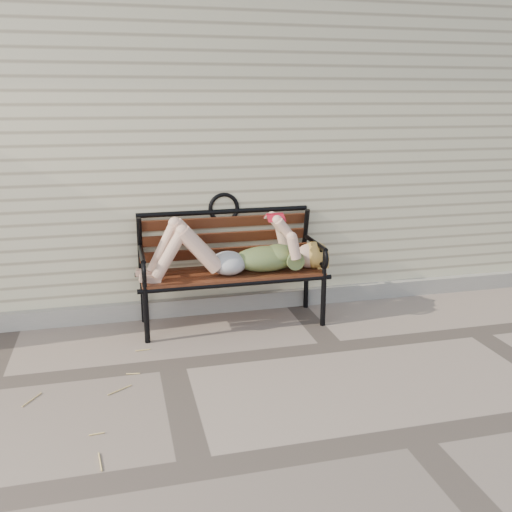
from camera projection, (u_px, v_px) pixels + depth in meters
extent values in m
plane|color=gray|center=(172.00, 365.00, 4.13)|extent=(80.00, 80.00, 0.00)
cube|color=beige|center=(140.00, 131.00, 6.53)|extent=(8.00, 4.00, 3.00)
cube|color=#ADA89C|center=(160.00, 309.00, 5.01)|extent=(8.00, 0.10, 0.15)
cylinder|color=black|center=(146.00, 316.00, 4.44)|extent=(0.04, 0.04, 0.45)
cylinder|color=black|center=(143.00, 297.00, 4.86)|extent=(0.04, 0.04, 0.45)
cylinder|color=black|center=(323.00, 300.00, 4.78)|extent=(0.04, 0.04, 0.45)
cylinder|color=black|center=(306.00, 284.00, 5.20)|extent=(0.04, 0.04, 0.45)
cube|color=brown|center=(232.00, 274.00, 4.76)|extent=(1.51, 0.49, 0.03)
cylinder|color=black|center=(238.00, 284.00, 4.56)|extent=(1.59, 0.04, 0.04)
cylinder|color=black|center=(227.00, 268.00, 4.98)|extent=(1.59, 0.04, 0.04)
torus|color=black|center=(224.00, 208.00, 4.94)|extent=(0.27, 0.04, 0.27)
ellipsoid|color=#093643|center=(265.00, 259.00, 4.77)|extent=(0.54, 0.31, 0.21)
ellipsoid|color=#093643|center=(279.00, 254.00, 4.79)|extent=(0.26, 0.30, 0.16)
ellipsoid|color=#ABABB0|center=(228.00, 263.00, 4.70)|extent=(0.30, 0.34, 0.19)
sphere|color=#FFC6AB|center=(309.00, 256.00, 4.86)|extent=(0.22, 0.22, 0.22)
ellipsoid|color=#D7A051|center=(314.00, 255.00, 4.87)|extent=(0.25, 0.25, 0.23)
cube|color=red|center=(275.00, 214.00, 4.69)|extent=(0.14, 0.02, 0.02)
cube|color=white|center=(276.00, 218.00, 4.65)|extent=(0.14, 0.09, 0.05)
cube|color=white|center=(273.00, 216.00, 4.73)|extent=(0.14, 0.09, 0.05)
cube|color=red|center=(276.00, 218.00, 4.65)|extent=(0.15, 0.09, 0.05)
cube|color=red|center=(273.00, 216.00, 4.73)|extent=(0.15, 0.09, 0.05)
cylinder|color=#DEBB6C|center=(99.00, 370.00, 4.04)|extent=(0.09, 0.09, 0.01)
cylinder|color=#DEBB6C|center=(142.00, 386.00, 3.81)|extent=(0.07, 0.09, 0.01)
cylinder|color=#DEBB6C|center=(14.00, 425.00, 3.35)|extent=(0.07, 0.09, 0.01)
cylinder|color=#DEBB6C|center=(38.00, 393.00, 3.72)|extent=(0.12, 0.06, 0.01)
cylinder|color=#DEBB6C|center=(74.00, 365.00, 4.11)|extent=(0.03, 0.10, 0.01)
cylinder|color=#DEBB6C|center=(136.00, 360.00, 4.19)|extent=(0.06, 0.15, 0.01)
cylinder|color=#DEBB6C|center=(75.00, 345.00, 4.44)|extent=(0.15, 0.12, 0.01)
cylinder|color=#DEBB6C|center=(6.00, 483.00, 2.85)|extent=(0.11, 0.10, 0.01)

